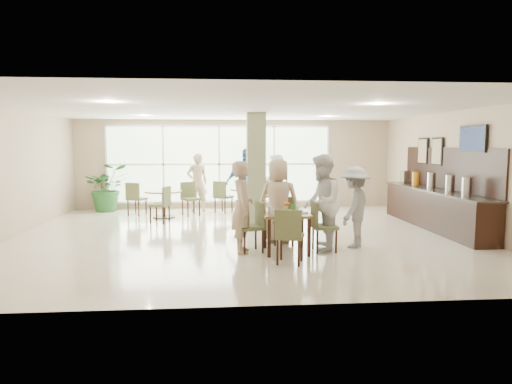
{
  "coord_description": "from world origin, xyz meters",
  "views": [
    {
      "loc": [
        -0.53,
        -10.05,
        2.03
      ],
      "look_at": [
        0.2,
        -1.2,
        1.1
      ],
      "focal_mm": 32.0,
      "sensor_mm": 36.0,
      "label": 1
    }
  ],
  "objects": [
    {
      "name": "framed_art_a",
      "position": [
        4.95,
        1.0,
        1.85
      ],
      "size": [
        0.05,
        0.55,
        0.7
      ],
      "color": "black",
      "rests_on": "ground"
    },
    {
      "name": "ground",
      "position": [
        0.0,
        0.0,
        0.0
      ],
      "size": [
        10.0,
        10.0,
        0.0
      ],
      "primitive_type": "plane",
      "color": "beige",
      "rests_on": "ground"
    },
    {
      "name": "chairs_main_table",
      "position": [
        0.75,
        -1.67,
        0.47
      ],
      "size": [
        1.92,
        2.05,
        0.95
      ],
      "color": "#5B6336",
      "rests_on": "ground"
    },
    {
      "name": "teen_right",
      "position": [
        1.42,
        -1.56,
        0.92
      ],
      "size": [
        0.89,
        1.04,
        1.85
      ],
      "primitive_type": "imported",
      "rotation": [
        0.0,
        0.0,
        -1.81
      ],
      "color": "white",
      "rests_on": "ground"
    },
    {
      "name": "column",
      "position": [
        0.4,
        1.2,
        1.4
      ],
      "size": [
        0.45,
        0.45,
        2.8
      ],
      "primitive_type": "cube",
      "color": "#6A724F",
      "rests_on": "ground"
    },
    {
      "name": "round_table_left",
      "position": [
        -2.05,
        2.66,
        0.56
      ],
      "size": [
        1.02,
        1.02,
        0.75
      ],
      "color": "brown",
      "rests_on": "ground"
    },
    {
      "name": "wall_tv",
      "position": [
        4.94,
        -0.6,
        2.15
      ],
      "size": [
        0.06,
        1.0,
        0.58
      ],
      "color": "black",
      "rests_on": "ground"
    },
    {
      "name": "main_table",
      "position": [
        0.73,
        -1.67,
        0.65
      ],
      "size": [
        0.87,
        0.87,
        0.75
      ],
      "color": "brown",
      "rests_on": "ground"
    },
    {
      "name": "buffet_counter",
      "position": [
        4.7,
        0.51,
        0.55
      ],
      "size": [
        0.64,
        4.7,
        1.95
      ],
      "color": "black",
      "rests_on": "ground"
    },
    {
      "name": "round_table_right",
      "position": [
        0.31,
        3.13,
        0.56
      ],
      "size": [
        1.04,
        1.04,
        0.75
      ],
      "color": "brown",
      "rests_on": "ground"
    },
    {
      "name": "adult_a",
      "position": [
        0.22,
        2.2,
        0.96
      ],
      "size": [
        1.24,
        0.87,
        1.93
      ],
      "primitive_type": "imported",
      "rotation": [
        0.0,
        0.0,
        -0.21
      ],
      "color": "#457AD1",
      "rests_on": "ground"
    },
    {
      "name": "chairs_table_right",
      "position": [
        0.26,
        3.13,
        0.47
      ],
      "size": [
        1.94,
        1.85,
        0.95
      ],
      "color": "#5B6336",
      "rests_on": "ground"
    },
    {
      "name": "framed_art_b",
      "position": [
        4.95,
        1.8,
        1.85
      ],
      "size": [
        0.05,
        0.55,
        0.7
      ],
      "color": "black",
      "rests_on": "ground"
    },
    {
      "name": "teen_far",
      "position": [
        0.7,
        -0.83,
        0.87
      ],
      "size": [
        0.94,
        0.67,
        1.74
      ],
      "primitive_type": "imported",
      "rotation": [
        0.0,
        0.0,
        2.88
      ],
      "color": "tan",
      "rests_on": "ground"
    },
    {
      "name": "teen_left",
      "position": [
        -0.09,
        -1.63,
        0.86
      ],
      "size": [
        0.43,
        0.64,
        1.73
      ],
      "primitive_type": "imported",
      "rotation": [
        0.0,
        0.0,
        1.54
      ],
      "color": "tan",
      "rests_on": "ground"
    },
    {
      "name": "chairs_table_left",
      "position": [
        -2.08,
        2.65,
        0.47
      ],
      "size": [
        2.15,
        1.94,
        0.95
      ],
      "color": "#5B6336",
      "rests_on": "ground"
    },
    {
      "name": "tabletop_clutter",
      "position": [
        0.75,
        -1.69,
        0.81
      ],
      "size": [
        0.74,
        0.73,
        0.21
      ],
      "color": "white",
      "rests_on": "main_table"
    },
    {
      "name": "teen_standing",
      "position": [
        2.14,
        -1.33,
        0.8
      ],
      "size": [
        1.07,
        1.19,
        1.6
      ],
      "primitive_type": "imported",
      "rotation": [
        0.0,
        0.0,
        -2.15
      ],
      "color": "#9D9D9F",
      "rests_on": "ground"
    },
    {
      "name": "adult_b",
      "position": [
        1.15,
        3.12,
        0.88
      ],
      "size": [
        0.89,
        1.7,
        1.75
      ],
      "primitive_type": "imported",
      "rotation": [
        0.0,
        0.0,
        -1.45
      ],
      "color": "white",
      "rests_on": "ground"
    },
    {
      "name": "potted_plant",
      "position": [
        -3.91,
        4.09,
        0.72
      ],
      "size": [
        1.63,
        1.63,
        1.44
      ],
      "primitive_type": "imported",
      "rotation": [
        0.0,
        0.0,
        0.31
      ],
      "color": "#245A25",
      "rests_on": "ground"
    },
    {
      "name": "adult_standing",
      "position": [
        -1.17,
        3.73,
        0.88
      ],
      "size": [
        0.73,
        0.57,
        1.76
      ],
      "primitive_type": "imported",
      "rotation": [
        0.0,
        0.0,
        3.4
      ],
      "color": "tan",
      "rests_on": "ground"
    },
    {
      "name": "window_bank",
      "position": [
        -0.5,
        4.46,
        1.4
      ],
      "size": [
        7.0,
        0.04,
        7.0
      ],
      "color": "silver",
      "rests_on": "ground"
    },
    {
      "name": "room_shell",
      "position": [
        0.0,
        0.0,
        1.7
      ],
      "size": [
        10.0,
        10.0,
        10.0
      ],
      "color": "white",
      "rests_on": "ground"
    }
  ]
}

